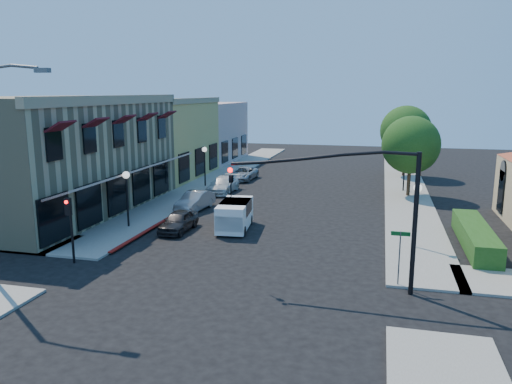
% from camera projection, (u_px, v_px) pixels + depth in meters
% --- Properties ---
extents(ground, '(120.00, 120.00, 0.00)m').
position_uv_depth(ground, '(218.00, 290.00, 21.41)').
color(ground, black).
rests_on(ground, ground).
extents(sidewalk_left, '(3.50, 50.00, 0.12)m').
position_uv_depth(sidewalk_left, '(220.00, 177.00, 49.15)').
color(sidewalk_left, gray).
rests_on(sidewalk_left, ground).
extents(sidewalk_right, '(3.50, 50.00, 0.12)m').
position_uv_depth(sidewalk_right, '(405.00, 185.00, 44.97)').
color(sidewalk_right, gray).
rests_on(sidewalk_right, ground).
extents(curb_red_strip, '(0.25, 10.00, 0.06)m').
position_uv_depth(curb_red_strip, '(152.00, 230.00, 30.66)').
color(curb_red_strip, maroon).
rests_on(curb_red_strip, ground).
extents(corner_brick_building, '(11.77, 18.20, 8.10)m').
position_uv_depth(corner_brick_building, '(56.00, 155.00, 34.76)').
color(corner_brick_building, tan).
rests_on(corner_brick_building, ground).
extents(yellow_stucco_building, '(10.00, 12.00, 7.60)m').
position_uv_depth(yellow_stucco_building, '(151.00, 138.00, 49.07)').
color(yellow_stucco_building, tan).
rests_on(yellow_stucco_building, ground).
extents(pink_stucco_building, '(10.00, 12.00, 7.00)m').
position_uv_depth(pink_stucco_building, '(195.00, 132.00, 60.54)').
color(pink_stucco_building, beige).
rests_on(pink_stucco_building, ground).
extents(hedge, '(1.40, 8.00, 1.10)m').
position_uv_depth(hedge, '(474.00, 247.00, 27.17)').
color(hedge, '#1F4C15').
rests_on(hedge, ground).
extents(street_tree_a, '(4.56, 4.56, 6.48)m').
position_uv_depth(street_tree_a, '(411.00, 145.00, 39.39)').
color(street_tree_a, '#331E14').
rests_on(street_tree_a, ground).
extents(street_tree_b, '(4.94, 4.94, 7.02)m').
position_uv_depth(street_tree_b, '(406.00, 131.00, 48.82)').
color(street_tree_b, '#331E14').
rests_on(street_tree_b, ground).
extents(signal_mast_arm, '(8.01, 0.39, 6.00)m').
position_uv_depth(signal_mast_arm, '(362.00, 196.00, 20.62)').
color(signal_mast_arm, black).
rests_on(signal_mast_arm, ground).
extents(secondary_signal, '(0.28, 0.42, 3.32)m').
position_uv_depth(secondary_signal, '(70.00, 218.00, 24.20)').
color(secondary_signal, black).
rests_on(secondary_signal, ground).
extents(street_name_sign, '(0.80, 0.06, 2.50)m').
position_uv_depth(street_name_sign, '(400.00, 250.00, 21.37)').
color(street_name_sign, '#595B5E').
rests_on(street_name_sign, ground).
extents(lamppost_left_near, '(0.44, 0.44, 3.57)m').
position_uv_depth(lamppost_left_near, '(127.00, 185.00, 30.50)').
color(lamppost_left_near, black).
rests_on(lamppost_left_near, ground).
extents(lamppost_left_far, '(0.44, 0.44, 3.57)m').
position_uv_depth(lamppost_left_far, '(205.00, 156.00, 43.81)').
color(lamppost_left_far, black).
rests_on(lamppost_left_far, ground).
extents(lamppost_right_near, '(0.44, 0.44, 3.57)m').
position_uv_depth(lamppost_right_near, '(417.00, 199.00, 26.44)').
color(lamppost_right_near, black).
rests_on(lamppost_right_near, ground).
extents(lamppost_right_far, '(0.44, 0.44, 3.57)m').
position_uv_depth(lamppost_right_far, '(405.00, 160.00, 41.65)').
color(lamppost_right_far, black).
rests_on(lamppost_right_far, ground).
extents(white_van, '(2.10, 4.07, 1.74)m').
position_uv_depth(white_van, '(235.00, 214.00, 30.49)').
color(white_van, white).
rests_on(white_van, ground).
extents(parked_car_a, '(1.53, 3.68, 1.24)m').
position_uv_depth(parked_car_a, '(179.00, 221.00, 30.24)').
color(parked_car_a, black).
rests_on(parked_car_a, ground).
extents(parked_car_b, '(1.80, 4.16, 1.33)m').
position_uv_depth(parked_car_b, '(195.00, 201.00, 35.59)').
color(parked_car_b, gray).
rests_on(parked_car_b, ground).
extents(parked_car_c, '(2.00, 4.60, 1.32)m').
position_uv_depth(parked_car_c, '(223.00, 185.00, 41.77)').
color(parked_car_c, silver).
rests_on(parked_car_c, ground).
extents(parked_car_d, '(2.22, 4.49, 1.23)m').
position_uv_depth(parked_car_d, '(243.00, 174.00, 47.81)').
color(parked_car_d, '#A5A7AA').
rests_on(parked_car_d, ground).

